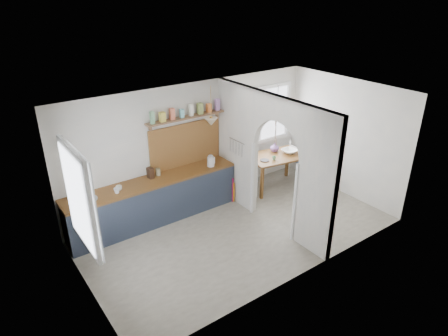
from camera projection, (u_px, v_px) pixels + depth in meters
floor at (239, 231)px, 7.74m from camera, size 5.80×3.20×0.01m
ceiling at (242, 100)px, 6.65m from camera, size 5.80×3.20×0.01m
walls at (240, 170)px, 7.20m from camera, size 5.81×3.21×2.60m
partition at (268, 153)px, 7.55m from camera, size 0.12×3.20×2.60m
kitchen_window at (78, 199)px, 5.53m from camera, size 0.10×1.16×1.50m
nook_window at (261, 116)px, 9.17m from camera, size 1.76×0.10×1.30m
counter at (154, 200)px, 7.93m from camera, size 3.50×0.60×0.90m
sink at (86, 200)px, 7.04m from camera, size 0.40×0.40×0.02m
backsplash at (186, 144)px, 8.23m from camera, size 1.65×0.03×0.90m
shelf at (187, 115)px, 7.89m from camera, size 1.75×0.20×0.21m
pendant_lamp at (211, 122)px, 7.88m from camera, size 0.26×0.26×0.16m
utensil_rail at (237, 141)px, 8.12m from camera, size 0.02×0.50×0.02m
dining_table at (275, 171)px, 9.27m from camera, size 1.40×1.05×0.79m
chair_left at (246, 181)px, 8.79m from camera, size 0.44×0.44×0.83m
chair_right at (300, 159)px, 9.73m from camera, size 0.43×0.43×0.92m
kettle at (211, 161)px, 8.27m from camera, size 0.21×0.17×0.24m
mug_a at (117, 191)px, 7.23m from camera, size 0.14×0.14×0.10m
mug_b at (119, 188)px, 7.33m from camera, size 0.13×0.13×0.09m
knife_block at (150, 173)px, 7.77m from camera, size 0.11×0.15×0.22m
jar at (158, 172)px, 7.89m from camera, size 0.11×0.11×0.15m
towel_magenta at (233, 191)px, 8.66m from camera, size 0.02×0.03×0.59m
towel_orange at (234, 192)px, 8.64m from camera, size 0.02×0.03×0.45m
bowl at (289, 151)px, 9.22m from camera, size 0.35×0.35×0.08m
table_cup at (274, 158)px, 8.86m from camera, size 0.10×0.10×0.09m
plate at (265, 160)px, 8.83m from camera, size 0.26×0.26×0.02m
vase at (275, 147)px, 9.27m from camera, size 0.27×0.27×0.22m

